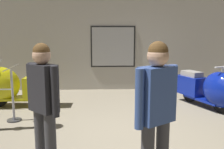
# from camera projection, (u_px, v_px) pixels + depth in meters

# --- Properties ---
(ground_plane) EXTENTS (60.00, 60.00, 0.00)m
(ground_plane) POSITION_uv_depth(u_px,v_px,m) (131.00, 137.00, 4.20)
(ground_plane) COLOR gray
(showroom_back_wall) EXTENTS (18.00, 0.24, 3.84)m
(showroom_back_wall) POSITION_uv_depth(u_px,v_px,m) (117.00, 26.00, 7.53)
(showroom_back_wall) COLOR #ADA89E
(showroom_back_wall) RESTS_ON ground
(scooter_0) EXTENTS (1.78, 0.58, 1.08)m
(scooter_0) POSITION_uv_depth(u_px,v_px,m) (13.00, 86.00, 5.86)
(scooter_0) COLOR black
(scooter_0) RESTS_ON ground
(scooter_1) EXTENTS (1.08, 1.73, 1.02)m
(scooter_1) POSITION_uv_depth(u_px,v_px,m) (210.00, 89.00, 5.68)
(scooter_1) COLOR black
(scooter_1) RESTS_ON ground
(visitor_0) EXTENTS (0.42, 0.41, 1.61)m
(visitor_0) POSITION_uv_depth(u_px,v_px,m) (44.00, 100.00, 2.98)
(visitor_0) COLOR black
(visitor_0) RESTS_ON ground
(visitor_1) EXTENTS (0.48, 0.40, 1.64)m
(visitor_1) POSITION_uv_depth(u_px,v_px,m) (156.00, 109.00, 2.56)
(visitor_1) COLOR black
(visitor_1) RESTS_ON ground
(info_stanchion) EXTENTS (0.28, 0.34, 1.12)m
(info_stanchion) POSITION_uv_depth(u_px,v_px,m) (13.00, 98.00, 4.90)
(info_stanchion) COLOR #333338
(info_stanchion) RESTS_ON ground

